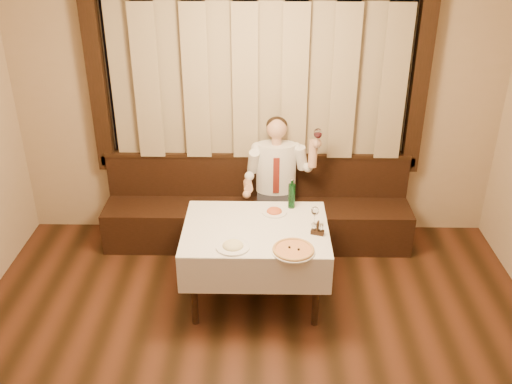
{
  "coord_description": "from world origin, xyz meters",
  "views": [
    {
      "loc": [
        0.07,
        -2.58,
        3.31
      ],
      "look_at": [
        0.0,
        1.9,
        1.0
      ],
      "focal_mm": 40.0,
      "sensor_mm": 36.0,
      "label": 1
    }
  ],
  "objects_px": {
    "pizza": "(293,250)",
    "pasta_cream": "(233,244)",
    "pasta_red": "(274,210)",
    "cruet_caddy": "(318,230)",
    "dining_table": "(256,238)",
    "banquette": "(257,214)",
    "green_bottle": "(292,195)",
    "seated_man": "(277,175)"
  },
  "relations": [
    {
      "from": "pizza",
      "to": "pasta_cream",
      "type": "height_order",
      "value": "pasta_cream"
    },
    {
      "from": "pasta_red",
      "to": "cruet_caddy",
      "type": "relative_size",
      "value": 1.88
    },
    {
      "from": "dining_table",
      "to": "cruet_caddy",
      "type": "bearing_deg",
      "value": -11.0
    },
    {
      "from": "banquette",
      "to": "dining_table",
      "type": "xyz_separation_m",
      "value": [
        0.0,
        -1.02,
        0.34
      ]
    },
    {
      "from": "banquette",
      "to": "pizza",
      "type": "distance_m",
      "value": 1.51
    },
    {
      "from": "pasta_red",
      "to": "pasta_cream",
      "type": "distance_m",
      "value": 0.69
    },
    {
      "from": "green_bottle",
      "to": "pizza",
      "type": "bearing_deg",
      "value": -90.97
    },
    {
      "from": "green_bottle",
      "to": "cruet_caddy",
      "type": "xyz_separation_m",
      "value": [
        0.2,
        -0.47,
        -0.08
      ]
    },
    {
      "from": "banquette",
      "to": "pasta_red",
      "type": "bearing_deg",
      "value": -77.65
    },
    {
      "from": "dining_table",
      "to": "pizza",
      "type": "xyz_separation_m",
      "value": [
        0.31,
        -0.38,
        0.12
      ]
    },
    {
      "from": "pizza",
      "to": "seated_man",
      "type": "relative_size",
      "value": 0.26
    },
    {
      "from": "pasta_red",
      "to": "green_bottle",
      "type": "distance_m",
      "value": 0.21
    },
    {
      "from": "pasta_red",
      "to": "cruet_caddy",
      "type": "height_order",
      "value": "cruet_caddy"
    },
    {
      "from": "dining_table",
      "to": "green_bottle",
      "type": "xyz_separation_m",
      "value": [
        0.33,
        0.37,
        0.23
      ]
    },
    {
      "from": "cruet_caddy",
      "to": "seated_man",
      "type": "bearing_deg",
      "value": 124.96
    },
    {
      "from": "pizza",
      "to": "pasta_red",
      "type": "height_order",
      "value": "pasta_red"
    },
    {
      "from": "pasta_red",
      "to": "green_bottle",
      "type": "relative_size",
      "value": 0.78
    },
    {
      "from": "pasta_cream",
      "to": "banquette",
      "type": "bearing_deg",
      "value": 82.38
    },
    {
      "from": "dining_table",
      "to": "seated_man",
      "type": "bearing_deg",
      "value": 77.98
    },
    {
      "from": "banquette",
      "to": "dining_table",
      "type": "distance_m",
      "value": 1.08
    },
    {
      "from": "green_bottle",
      "to": "cruet_caddy",
      "type": "distance_m",
      "value": 0.52
    },
    {
      "from": "pasta_red",
      "to": "green_bottle",
      "type": "bearing_deg",
      "value": 33.73
    },
    {
      "from": "green_bottle",
      "to": "pasta_red",
      "type": "bearing_deg",
      "value": -146.27
    },
    {
      "from": "banquette",
      "to": "pasta_red",
      "type": "distance_m",
      "value": 0.91
    },
    {
      "from": "dining_table",
      "to": "pasta_cream",
      "type": "distance_m",
      "value": 0.4
    },
    {
      "from": "dining_table",
      "to": "pasta_red",
      "type": "xyz_separation_m",
      "value": [
        0.17,
        0.26,
        0.14
      ]
    },
    {
      "from": "banquette",
      "to": "pasta_red",
      "type": "relative_size",
      "value": 13.98
    },
    {
      "from": "pasta_red",
      "to": "seated_man",
      "type": "relative_size",
      "value": 0.16
    },
    {
      "from": "cruet_caddy",
      "to": "seated_man",
      "type": "xyz_separation_m",
      "value": [
        -0.33,
        1.04,
        0.02
      ]
    },
    {
      "from": "banquette",
      "to": "pizza",
      "type": "bearing_deg",
      "value": -77.42
    },
    {
      "from": "green_bottle",
      "to": "cruet_caddy",
      "type": "height_order",
      "value": "green_bottle"
    },
    {
      "from": "banquette",
      "to": "green_bottle",
      "type": "xyz_separation_m",
      "value": [
        0.33,
        -0.65,
        0.57
      ]
    },
    {
      "from": "banquette",
      "to": "cruet_caddy",
      "type": "relative_size",
      "value": 26.23
    },
    {
      "from": "banquette",
      "to": "pasta_cream",
      "type": "distance_m",
      "value": 1.45
    },
    {
      "from": "dining_table",
      "to": "cruet_caddy",
      "type": "height_order",
      "value": "cruet_caddy"
    },
    {
      "from": "pizza",
      "to": "pasta_red",
      "type": "bearing_deg",
      "value": 102.85
    },
    {
      "from": "green_bottle",
      "to": "pasta_cream",
      "type": "bearing_deg",
      "value": -125.96
    },
    {
      "from": "cruet_caddy",
      "to": "dining_table",
      "type": "bearing_deg",
      "value": -173.75
    },
    {
      "from": "pizza",
      "to": "seated_man",
      "type": "distance_m",
      "value": 1.32
    },
    {
      "from": "dining_table",
      "to": "seated_man",
      "type": "height_order",
      "value": "seated_man"
    },
    {
      "from": "banquette",
      "to": "dining_table",
      "type": "relative_size",
      "value": 2.52
    },
    {
      "from": "banquette",
      "to": "cruet_caddy",
      "type": "height_order",
      "value": "banquette"
    }
  ]
}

